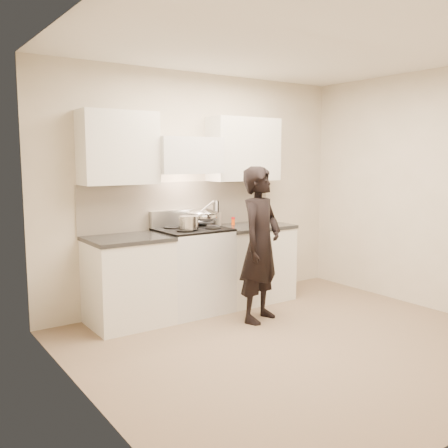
% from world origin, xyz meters
% --- Properties ---
extents(ground_plane, '(4.00, 4.00, 0.00)m').
position_xyz_m(ground_plane, '(0.00, 0.00, 0.00)').
color(ground_plane, '#7D654E').
extents(room_shell, '(4.04, 3.54, 2.70)m').
position_xyz_m(room_shell, '(-0.06, 0.37, 1.60)').
color(room_shell, beige).
rests_on(room_shell, ground).
extents(stove, '(0.76, 0.65, 0.96)m').
position_xyz_m(stove, '(-0.30, 1.42, 0.47)').
color(stove, silver).
rests_on(stove, ground).
extents(counter_right, '(0.92, 0.67, 0.92)m').
position_xyz_m(counter_right, '(0.53, 1.43, 0.46)').
color(counter_right, silver).
rests_on(counter_right, ground).
extents(counter_left, '(0.82, 0.67, 0.92)m').
position_xyz_m(counter_left, '(-1.08, 1.43, 0.46)').
color(counter_left, silver).
rests_on(counter_left, ground).
extents(wok, '(0.37, 0.46, 0.30)m').
position_xyz_m(wok, '(-0.12, 1.52, 1.06)').
color(wok, silver).
rests_on(wok, stove).
extents(stock_pot, '(0.29, 0.26, 0.14)m').
position_xyz_m(stock_pot, '(-0.40, 1.33, 1.03)').
color(stock_pot, silver).
rests_on(stock_pot, stove).
extents(utensil_crock, '(0.11, 0.11, 0.30)m').
position_xyz_m(utensil_crock, '(0.15, 1.61, 1.01)').
color(utensil_crock, silver).
rests_on(utensil_crock, counter_right).
extents(spice_jar, '(0.04, 0.04, 0.09)m').
position_xyz_m(spice_jar, '(0.35, 1.56, 0.97)').
color(spice_jar, '#EE4A07').
rests_on(spice_jar, counter_right).
extents(oil_glass, '(0.09, 0.09, 0.15)m').
position_xyz_m(oil_glass, '(0.83, 1.52, 1.00)').
color(oil_glass, '#A85A20').
rests_on(oil_glass, counter_right).
extents(person, '(0.70, 0.59, 1.64)m').
position_xyz_m(person, '(0.12, 0.74, 0.82)').
color(person, black).
rests_on(person, ground).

